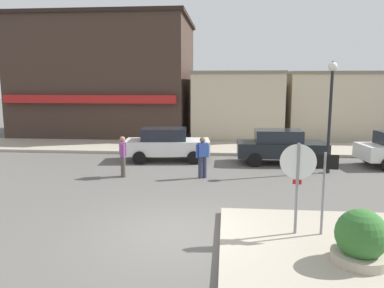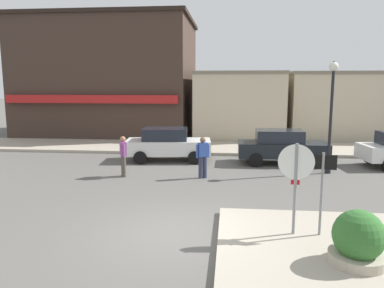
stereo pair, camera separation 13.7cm
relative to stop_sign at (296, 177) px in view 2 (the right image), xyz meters
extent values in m
plane|color=#5B5954|center=(-2.87, 0.12, -1.52)|extent=(160.00, 160.00, 0.00)
cube|color=#A89E8C|center=(1.44, -0.74, -1.44)|extent=(6.40, 4.80, 0.15)
cube|color=#A89E8C|center=(-2.87, 12.26, -1.44)|extent=(80.00, 4.00, 0.15)
cylinder|color=gray|center=(0.00, -0.01, -0.37)|extent=(0.07, 0.07, 2.30)
cylinder|color=red|center=(0.00, 0.01, 0.35)|extent=(0.75, 0.12, 0.76)
cylinder|color=white|center=(0.00, 0.00, 0.35)|extent=(0.81, 0.12, 0.82)
cube|color=red|center=(0.00, 0.01, -0.13)|extent=(0.20, 0.04, 0.11)
cylinder|color=gray|center=(0.60, -0.01, -0.47)|extent=(0.06, 0.06, 2.10)
cube|color=black|center=(0.60, 0.00, 0.36)|extent=(0.60, 0.10, 0.34)
cube|color=white|center=(0.60, 0.01, 0.36)|extent=(0.54, 0.08, 0.29)
cube|color=black|center=(0.60, 0.01, 0.36)|extent=(0.34, 0.05, 0.08)
cylinder|color=#ADA38E|center=(1.00, -1.37, -1.34)|extent=(1.10, 1.10, 0.35)
sphere|color=#336B2D|center=(1.00, -1.37, -0.79)|extent=(1.00, 1.00, 1.00)
cylinder|color=black|center=(2.52, 6.95, 0.58)|extent=(0.12, 0.12, 4.20)
cylinder|color=black|center=(2.52, 6.95, -1.40)|extent=(0.24, 0.24, 0.24)
sphere|color=white|center=(2.52, 6.95, 2.79)|extent=(0.36, 0.36, 0.36)
cone|color=black|center=(2.52, 6.95, 2.94)|extent=(0.32, 0.32, 0.18)
cube|color=white|center=(-4.43, 8.85, -0.85)|extent=(4.15, 2.08, 0.66)
cube|color=#1E232D|center=(-4.58, 8.84, -0.24)|extent=(2.21, 1.59, 0.56)
cylinder|color=black|center=(-3.28, 9.82, -1.22)|extent=(0.61, 0.24, 0.60)
cylinder|color=black|center=(-3.11, 8.13, -1.22)|extent=(0.61, 0.24, 0.60)
cylinder|color=black|center=(-5.75, 9.58, -1.22)|extent=(0.61, 0.24, 0.60)
cylinder|color=black|center=(-5.58, 7.88, -1.22)|extent=(0.61, 0.24, 0.60)
cube|color=black|center=(0.89, 8.67, -0.85)|extent=(4.00, 1.70, 0.66)
cube|color=#1E232D|center=(0.74, 8.67, -0.24)|extent=(2.08, 1.40, 0.56)
cylinder|color=black|center=(2.13, 9.52, -1.22)|extent=(0.60, 0.18, 0.60)
cylinder|color=black|center=(2.13, 7.82, -1.22)|extent=(0.60, 0.18, 0.60)
cylinder|color=black|center=(-0.35, 9.52, -1.22)|extent=(0.60, 0.18, 0.60)
cylinder|color=black|center=(-0.35, 7.82, -1.22)|extent=(0.60, 0.18, 0.60)
cylinder|color=black|center=(4.94, 9.14, -1.22)|extent=(0.62, 0.25, 0.60)
cylinder|color=#2D334C|center=(-2.63, 5.59, -1.09)|extent=(0.16, 0.16, 0.85)
cylinder|color=#2D334C|center=(-2.46, 5.66, -1.09)|extent=(0.16, 0.16, 0.85)
cube|color=#3351A8|center=(-2.55, 5.63, -0.40)|extent=(0.42, 0.35, 0.54)
sphere|color=brown|center=(-2.55, 5.63, -0.02)|extent=(0.22, 0.22, 0.22)
cylinder|color=#3351A8|center=(-2.76, 5.53, -0.45)|extent=(0.12, 0.12, 0.52)
cylinder|color=#3351A8|center=(-2.34, 5.72, -0.45)|extent=(0.12, 0.12, 0.52)
cylinder|color=#4C473D|center=(-5.65, 5.48, -1.09)|extent=(0.16, 0.16, 0.85)
cylinder|color=#4C473D|center=(-5.72, 5.64, -1.09)|extent=(0.16, 0.16, 0.85)
cube|color=#994C99|center=(-5.68, 5.56, -0.40)|extent=(0.35, 0.42, 0.54)
sphere|color=#9E7051|center=(-5.68, 5.56, -0.02)|extent=(0.22, 0.22, 0.22)
cylinder|color=#994C99|center=(-5.59, 5.35, -0.45)|extent=(0.12, 0.12, 0.52)
cylinder|color=#994C99|center=(-5.78, 5.77, -0.45)|extent=(0.12, 0.12, 0.52)
cube|color=#3D2D26|center=(-10.19, 18.43, 2.45)|extent=(11.57, 8.32, 7.93)
cube|color=#B21E1E|center=(-10.19, 14.11, 1.18)|extent=(10.99, 0.40, 0.50)
cube|color=black|center=(-10.19, 18.43, 6.53)|extent=(11.92, 8.57, 0.24)
cube|color=beige|center=(-0.96, 17.44, 0.60)|extent=(5.74, 6.06, 4.23)
cube|color=gray|center=(-0.96, 17.44, 2.81)|extent=(5.86, 6.18, 0.20)
cube|color=beige|center=(6.36, 17.84, 0.59)|extent=(8.02, 5.76, 4.22)
cube|color=gray|center=(6.36, 17.84, 2.80)|extent=(8.18, 5.88, 0.20)
camera|label=1|loc=(-1.66, -8.57, 2.11)|focal=35.00mm
camera|label=2|loc=(-1.53, -8.56, 2.11)|focal=35.00mm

